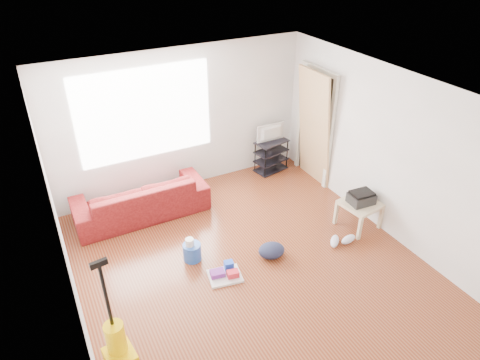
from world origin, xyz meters
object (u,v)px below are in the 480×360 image
bucket (193,259)px  backpack (271,256)px  sofa (143,214)px  side_table (360,206)px  vacuum (118,346)px  cleaning_tray (225,274)px  tv_stand (271,156)px

bucket → backpack: size_ratio=0.67×
sofa → backpack: sofa is taller
side_table → vacuum: vacuum is taller
cleaning_tray → backpack: cleaning_tray is taller
bucket → backpack: bucket is taller
sofa → cleaning_tray: size_ratio=4.29×
backpack → vacuum: vacuum is taller
bucket → backpack: 1.14m
cleaning_tray → sofa: bearing=106.5°
tv_stand → bucket: tv_stand is taller
side_table → bucket: size_ratio=2.33×
tv_stand → cleaning_tray: size_ratio=1.36×
backpack → vacuum: (-2.37, -0.73, 0.26)m
side_table → tv_stand: bearing=97.9°
sofa → bucket: bearing=102.5°
side_table → cleaning_tray: side_table is taller
side_table → cleaning_tray: (-2.35, -0.06, -0.32)m
tv_stand → side_table: size_ratio=1.12×
sofa → tv_stand: bearing=-174.1°
cleaning_tray → backpack: size_ratio=1.29×
sofa → cleaning_tray: sofa is taller
cleaning_tray → side_table: bearing=1.4°
tv_stand → vacuum: size_ratio=0.47×
side_table → backpack: side_table is taller
side_table → cleaning_tray: 2.38m
cleaning_tray → backpack: 0.77m
bucket → cleaning_tray: bearing=-63.8°
sofa → backpack: size_ratio=5.54×
cleaning_tray → vacuum: vacuum is taller
side_table → vacuum: bearing=-169.6°
sofa → tv_stand: 2.66m
sofa → vacuum: bearing=68.6°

